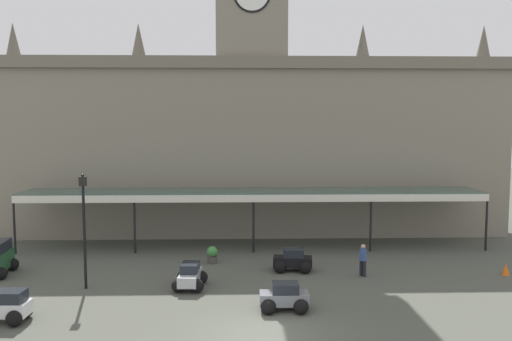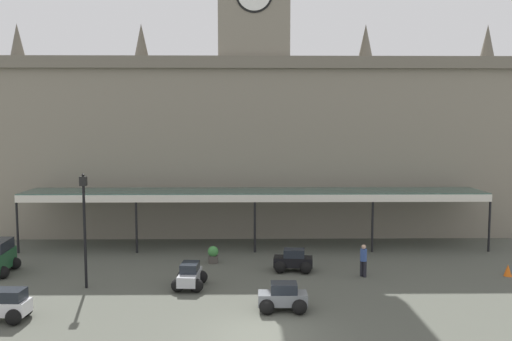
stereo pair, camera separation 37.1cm
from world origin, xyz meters
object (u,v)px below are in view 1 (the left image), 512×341
at_px(victorian_lamppost, 84,219).
at_px(car_grey_sedan, 284,299).
at_px(car_white_estate, 1,308).
at_px(traffic_cone, 506,269).
at_px(car_black_sedan, 293,262).
at_px(car_silver_sedan, 190,277).
at_px(planter_forecourt_centre, 212,255).
at_px(pedestrian_near_entrance, 363,259).

bearing_deg(victorian_lamppost, car_grey_sedan, -18.74).
relative_size(car_white_estate, traffic_cone, 3.70).
relative_size(car_black_sedan, traffic_cone, 3.46).
distance_m(car_silver_sedan, traffic_cone, 16.25).
distance_m(car_black_sedan, traffic_cone, 11.03).
distance_m(car_grey_sedan, traffic_cone, 12.81).
bearing_deg(planter_forecourt_centre, victorian_lamppost, -143.20).
distance_m(car_grey_sedan, planter_forecourt_centre, 8.19).
xyz_separation_m(car_white_estate, car_silver_sedan, (7.04, 4.03, -0.06)).
relative_size(car_white_estate, car_black_sedan, 1.07).
xyz_separation_m(car_white_estate, car_grey_sedan, (11.30, 0.93, -0.06)).
bearing_deg(pedestrian_near_entrance, victorian_lamppost, -173.27).
height_order(car_white_estate, car_silver_sedan, car_white_estate).
bearing_deg(pedestrian_near_entrance, car_silver_sedan, -169.37).
bearing_deg(traffic_cone, car_silver_sedan, -174.29).
xyz_separation_m(car_grey_sedan, planter_forecourt_centre, (-3.44, 7.43, -0.01)).
height_order(car_grey_sedan, pedestrian_near_entrance, pedestrian_near_entrance).
xyz_separation_m(car_white_estate, pedestrian_near_entrance, (15.74, 5.66, 0.34)).
bearing_deg(traffic_cone, pedestrian_near_entrance, 179.86).
xyz_separation_m(pedestrian_near_entrance, victorian_lamppost, (-13.65, -1.61, 2.46)).
bearing_deg(victorian_lamppost, planter_forecourt_centre, 36.80).
height_order(car_grey_sedan, planter_forecourt_centre, car_grey_sedan).
height_order(car_white_estate, car_black_sedan, car_white_estate).
xyz_separation_m(car_silver_sedan, pedestrian_near_entrance, (8.70, 1.63, 0.41)).
xyz_separation_m(car_silver_sedan, planter_forecourt_centre, (0.81, 4.33, -0.01)).
bearing_deg(car_white_estate, victorian_lamppost, 62.67).
relative_size(car_silver_sedan, traffic_cone, 3.41).
xyz_separation_m(victorian_lamppost, traffic_cone, (21.12, 1.59, -3.06)).
distance_m(car_grey_sedan, pedestrian_near_entrance, 6.51).
height_order(pedestrian_near_entrance, victorian_lamppost, victorian_lamppost).
bearing_deg(car_black_sedan, car_white_estate, -151.28).
distance_m(car_white_estate, car_black_sedan, 13.95).
distance_m(car_silver_sedan, victorian_lamppost, 5.72).
bearing_deg(car_black_sedan, planter_forecourt_centre, 159.32).
xyz_separation_m(car_silver_sedan, traffic_cone, (16.17, 1.62, -0.19)).
distance_m(traffic_cone, planter_forecourt_centre, 15.60).
bearing_deg(car_white_estate, traffic_cone, 13.67).
bearing_deg(car_silver_sedan, planter_forecourt_centre, 79.41).
distance_m(car_white_estate, traffic_cone, 23.89).
relative_size(victorian_lamppost, traffic_cone, 8.89).
xyz_separation_m(car_black_sedan, car_grey_sedan, (-0.94, -5.78, 0.00)).
height_order(car_grey_sedan, traffic_cone, car_grey_sedan).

